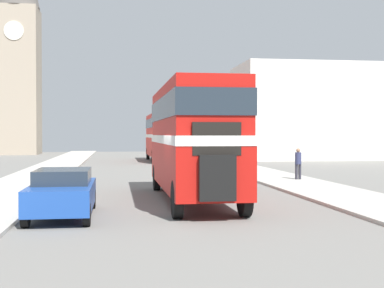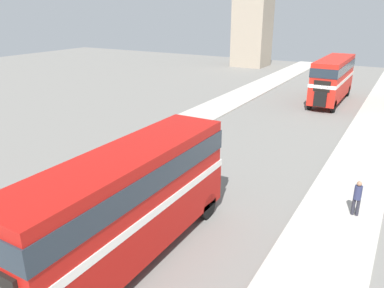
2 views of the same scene
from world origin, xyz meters
name	(u,v)px [view 2 (image 2 of 2)]	position (x,y,z in m)	size (l,w,h in m)	color
double_decker_bus	(128,198)	(0.62, 2.60, 2.55)	(2.38, 10.28, 4.27)	#B2140F
bus_distant	(333,76)	(1.96, 32.03, 2.57)	(2.41, 9.82, 4.31)	red
pedestrian_walking	(357,196)	(7.37, 9.95, 1.05)	(0.33, 0.33, 1.65)	#282833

